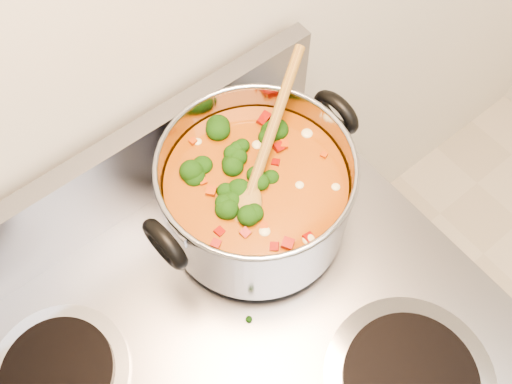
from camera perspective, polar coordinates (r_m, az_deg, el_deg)
stockpot at (r=0.79m, az=-0.03°, el=-0.15°), size 0.32×0.27×0.16m
wooden_spoon at (r=0.76m, az=0.39°, el=2.69°), size 0.25×0.17×0.09m
cooktop_crumbs at (r=0.94m, az=1.62°, el=4.96°), size 0.16×0.07×0.01m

